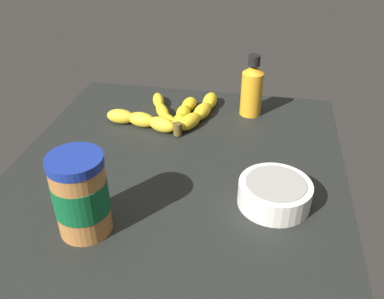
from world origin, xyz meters
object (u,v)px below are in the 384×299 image
peanut_butter_jar (81,195)px  honey_bottle (252,89)px  banana_bunch (173,114)px  small_bowl (275,193)px

peanut_butter_jar → honey_bottle: honey_bottle is taller
peanut_butter_jar → honey_bottle: (47.09, -24.54, -0.41)cm
banana_bunch → honey_bottle: honey_bottle is taller
banana_bunch → peanut_butter_jar: 40.91cm
banana_bunch → peanut_butter_jar: (-40.07, 6.01, 5.63)cm
banana_bunch → honey_bottle: 20.49cm
banana_bunch → small_bowl: 37.34cm
honey_bottle → banana_bunch: bearing=110.8°
banana_bunch → honey_bottle: bearing=-69.2°
peanut_butter_jar → small_bowl: peanut_butter_jar is taller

